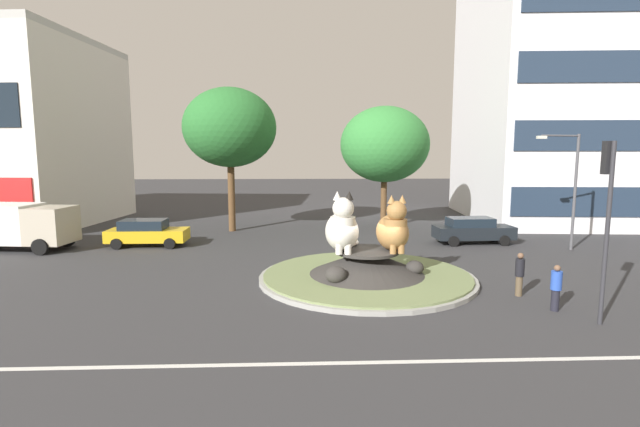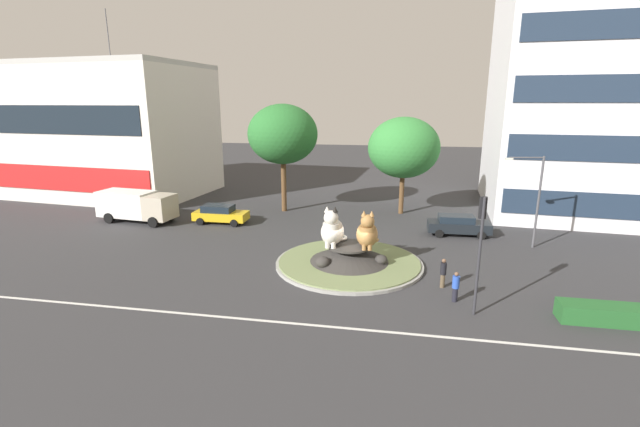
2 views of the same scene
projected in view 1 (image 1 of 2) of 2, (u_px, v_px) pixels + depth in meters
name	position (u px, v px, depth m)	size (l,w,h in m)	color
ground_plane	(367.00, 279.00, 20.46)	(160.00, 160.00, 0.00)	#333335
lane_centreline	(409.00, 362.00, 12.39)	(112.00, 0.20, 0.01)	silver
roundabout_island	(367.00, 268.00, 20.39)	(9.48, 9.48, 1.32)	gray
cat_statue_white	(342.00, 229.00, 20.03)	(1.59, 2.56, 2.64)	silver
cat_statue_tabby	(393.00, 230.00, 20.11)	(1.58, 2.56, 2.46)	#9E703D
traffic_light_mast	(607.00, 200.00, 14.71)	(0.33, 0.46, 5.92)	#2D2D33
broadleaf_tree_behind_island	(230.00, 128.00, 32.24)	(6.47, 6.47, 10.05)	brown
second_tree_near_tower	(385.00, 145.00, 33.84)	(6.49, 6.49, 8.93)	brown
streetlight_arm	(570.00, 182.00, 26.12)	(2.67, 0.61, 6.60)	#4C4C51
pedestrian_black_shirt	(520.00, 273.00, 18.00)	(0.34, 0.34, 1.71)	brown
pedestrian_blue_shirt	(556.00, 287.00, 16.31)	(0.37, 0.37, 1.65)	black
sedan_on_far_lane	(473.00, 230.00, 28.50)	(4.81, 2.09, 1.61)	black
hatchback_near_shophouse	(147.00, 232.00, 27.68)	(4.60, 2.06, 1.60)	gold
delivery_box_truck	(11.00, 224.00, 26.50)	(7.06, 3.27, 2.65)	#B7AD99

